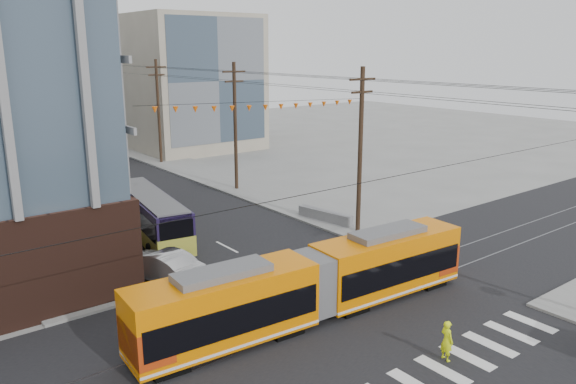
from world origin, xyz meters
The scene contains 11 objects.
ground centered at (0.00, 0.00, 0.00)m, with size 160.00×160.00×0.00m, color slate.
bg_bldg_ne_near centered at (16.00, 48.00, 8.00)m, with size 14.00×14.00×16.00m, color gray.
bg_bldg_ne_far centered at (18.00, 68.00, 7.00)m, with size 16.00×16.00×14.00m, color #8C99A5.
utility_pole_far centered at (8.50, 56.00, 5.50)m, with size 0.30×0.30×11.00m, color black.
streetcar centered at (-1.91, 3.46, 1.66)m, with size 17.25×2.43×3.32m, color orange, non-canonical shape.
city_bus centered at (-2.90, 18.67, 1.52)m, with size 2.32×10.72×3.04m, color #20153B, non-canonical shape.
parked_car_silver centered at (-5.46, 11.82, 0.83)m, with size 1.75×5.02×1.65m, color #A6A6A6.
parked_car_white centered at (-4.90, 19.95, 0.70)m, with size 1.97×4.85×1.41m, color silver.
parked_car_grey centered at (-5.00, 22.77, 0.63)m, with size 2.09×4.54×1.26m, color slate.
pedestrian centered at (-0.07, -2.57, 0.85)m, with size 0.62×0.40×1.69m, color #E9FF10.
jersey_barrier centered at (8.30, 14.08, 0.45)m, with size 1.00×4.45×0.89m, color slate.
Camera 1 is at (-17.40, -14.53, 12.10)m, focal length 35.00 mm.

